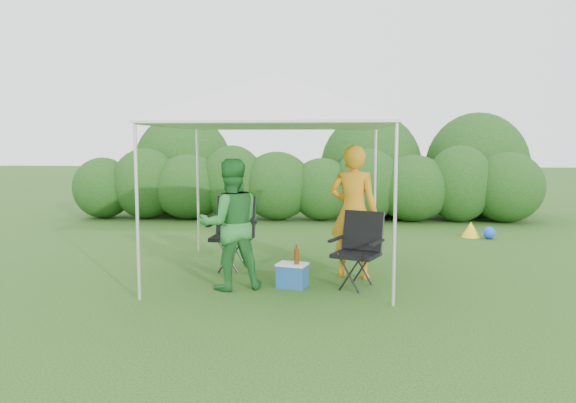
# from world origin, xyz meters

# --- Properties ---
(ground) EXTENTS (70.00, 70.00, 0.00)m
(ground) POSITION_xyz_m (0.00, 0.00, 0.00)
(ground) COLOR #305A1C
(hedge) EXTENTS (11.31, 1.53, 1.80)m
(hedge) POSITION_xyz_m (0.14, 6.00, 0.83)
(hedge) COLOR #214D18
(hedge) RESTS_ON ground
(canopy) EXTENTS (3.10, 3.10, 2.83)m
(canopy) POSITION_xyz_m (0.00, 0.50, 2.46)
(canopy) COLOR silver
(canopy) RESTS_ON ground
(chair_right) EXTENTS (0.74, 0.72, 0.98)m
(chair_right) POSITION_xyz_m (1.14, -0.14, 0.55)
(chair_right) COLOR black
(chair_right) RESTS_ON ground
(chair_left) EXTENTS (0.69, 0.63, 1.06)m
(chair_left) POSITION_xyz_m (-0.68, 0.81, 0.60)
(chair_left) COLOR black
(chair_left) RESTS_ON ground
(man) EXTENTS (0.76, 0.60, 1.84)m
(man) POSITION_xyz_m (1.08, 0.35, 0.92)
(man) COLOR orange
(man) RESTS_ON ground
(woman) EXTENTS (0.98, 0.88, 1.67)m
(woman) POSITION_xyz_m (-0.50, -0.39, 0.84)
(woman) COLOR #277930
(woman) RESTS_ON ground
(cooler) EXTENTS (0.44, 0.37, 0.32)m
(cooler) POSITION_xyz_m (0.28, -0.27, 0.16)
(cooler) COLOR #205194
(cooler) RESTS_ON ground
(bottle) EXTENTS (0.07, 0.07, 0.26)m
(bottle) POSITION_xyz_m (0.34, -0.31, 0.45)
(bottle) COLOR #592D0C
(bottle) RESTS_ON cooler
(lawn_toy) EXTENTS (0.60, 0.50, 0.30)m
(lawn_toy) POSITION_xyz_m (3.61, 3.80, 0.14)
(lawn_toy) COLOR yellow
(lawn_toy) RESTS_ON ground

